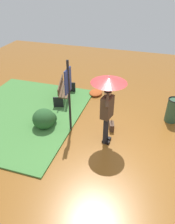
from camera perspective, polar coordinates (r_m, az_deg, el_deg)
The scene contains 9 objects.
ground_plane at distance 6.53m, azimuth 6.93°, elevation -8.35°, with size 18.00×18.00×0.00m, color brown.
grass_verge at distance 8.10m, azimuth -16.68°, elevation -0.34°, with size 4.80×4.00×0.05m.
person_with_umbrella at distance 5.82m, azimuth 5.37°, elevation 4.78°, with size 0.96×0.96×2.04m.
info_sign_post at distance 6.27m, azimuth -4.94°, elevation 5.92°, with size 0.44×0.07×2.30m.
handbag at distance 7.00m, azimuth 6.26°, elevation -3.69°, with size 0.33×0.22×0.37m.
park_bench at distance 8.50m, azimuth -6.16°, elevation 5.61°, with size 1.44×0.75×0.75m.
trash_bin at distance 7.72m, azimuth 21.18°, elevation 0.47°, with size 0.42×0.42×0.83m.
shrub_cluster at distance 7.12m, azimuth -10.94°, elevation -1.72°, with size 0.79×0.72×0.64m.
leaf_pile_near_person at distance 9.01m, azimuth 2.14°, elevation 5.06°, with size 0.65×0.52×0.14m.
Camera 1 is at (-4.87, -0.70, 4.29)m, focal length 35.24 mm.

